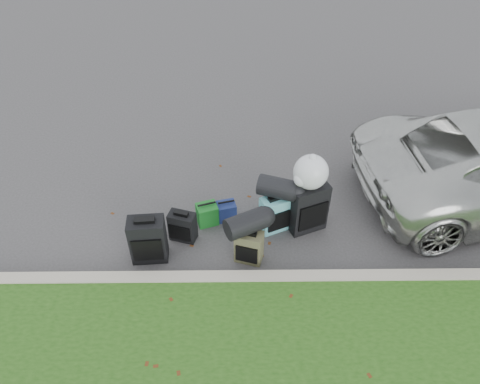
{
  "coord_description": "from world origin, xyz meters",
  "views": [
    {
      "loc": [
        -0.15,
        -4.84,
        5.05
      ],
      "look_at": [
        -0.1,
        0.2,
        0.55
      ],
      "focal_mm": 35.0,
      "sensor_mm": 36.0,
      "label": 1
    }
  ],
  "objects_px": {
    "suitcase_teal": "(275,214)",
    "suitcase_large_black_right": "(308,207)",
    "suitcase_olive": "(249,247)",
    "tote_navy": "(226,211)",
    "suitcase_small_black": "(183,226)",
    "tote_green": "(207,214)",
    "suitcase_large_black_left": "(148,240)"
  },
  "relations": [
    {
      "from": "suitcase_teal",
      "to": "tote_green",
      "type": "height_order",
      "value": "suitcase_teal"
    },
    {
      "from": "suitcase_small_black",
      "to": "tote_navy",
      "type": "distance_m",
      "value": 0.74
    },
    {
      "from": "suitcase_teal",
      "to": "tote_navy",
      "type": "distance_m",
      "value": 0.75
    },
    {
      "from": "suitcase_large_black_left",
      "to": "tote_navy",
      "type": "height_order",
      "value": "suitcase_large_black_left"
    },
    {
      "from": "suitcase_small_black",
      "to": "tote_navy",
      "type": "xyz_separation_m",
      "value": [
        0.62,
        0.4,
        -0.09
      ]
    },
    {
      "from": "suitcase_small_black",
      "to": "suitcase_teal",
      "type": "height_order",
      "value": "suitcase_teal"
    },
    {
      "from": "suitcase_large_black_right",
      "to": "suitcase_small_black",
      "type": "bearing_deg",
      "value": 164.75
    },
    {
      "from": "suitcase_small_black",
      "to": "suitcase_olive",
      "type": "relative_size",
      "value": 0.93
    },
    {
      "from": "suitcase_large_black_right",
      "to": "tote_green",
      "type": "distance_m",
      "value": 1.49
    },
    {
      "from": "suitcase_teal",
      "to": "suitcase_large_black_right",
      "type": "distance_m",
      "value": 0.48
    },
    {
      "from": "suitcase_small_black",
      "to": "suitcase_large_black_right",
      "type": "bearing_deg",
      "value": 24.17
    },
    {
      "from": "suitcase_large_black_right",
      "to": "suitcase_teal",
      "type": "bearing_deg",
      "value": 161.87
    },
    {
      "from": "suitcase_small_black",
      "to": "suitcase_large_black_left",
      "type": "bearing_deg",
      "value": -123.12
    },
    {
      "from": "suitcase_teal",
      "to": "suitcase_large_black_right",
      "type": "height_order",
      "value": "suitcase_large_black_right"
    },
    {
      "from": "suitcase_olive",
      "to": "suitcase_small_black",
      "type": "bearing_deg",
      "value": 173.19
    },
    {
      "from": "tote_green",
      "to": "tote_navy",
      "type": "distance_m",
      "value": 0.3
    },
    {
      "from": "suitcase_small_black",
      "to": "suitcase_large_black_left",
      "type": "xyz_separation_m",
      "value": [
        -0.43,
        -0.36,
        0.12
      ]
    },
    {
      "from": "suitcase_small_black",
      "to": "suitcase_olive",
      "type": "bearing_deg",
      "value": -6.23
    },
    {
      "from": "suitcase_olive",
      "to": "tote_navy",
      "type": "xyz_separation_m",
      "value": [
        -0.32,
        0.81,
        -0.11
      ]
    },
    {
      "from": "suitcase_small_black",
      "to": "tote_green",
      "type": "relative_size",
      "value": 1.39
    },
    {
      "from": "suitcase_olive",
      "to": "tote_green",
      "type": "distance_m",
      "value": 0.95
    },
    {
      "from": "suitcase_olive",
      "to": "tote_navy",
      "type": "distance_m",
      "value": 0.88
    },
    {
      "from": "tote_green",
      "to": "suitcase_teal",
      "type": "bearing_deg",
      "value": -25.49
    },
    {
      "from": "suitcase_large_black_left",
      "to": "tote_navy",
      "type": "xyz_separation_m",
      "value": [
        1.05,
        0.76,
        -0.2
      ]
    },
    {
      "from": "tote_green",
      "to": "tote_navy",
      "type": "xyz_separation_m",
      "value": [
        0.29,
        0.09,
        -0.02
      ]
    },
    {
      "from": "suitcase_small_black",
      "to": "tote_navy",
      "type": "bearing_deg",
      "value": 50.13
    },
    {
      "from": "suitcase_small_black",
      "to": "suitcase_olive",
      "type": "distance_m",
      "value": 1.03
    },
    {
      "from": "suitcase_small_black",
      "to": "tote_green",
      "type": "distance_m",
      "value": 0.46
    },
    {
      "from": "suitcase_olive",
      "to": "tote_green",
      "type": "height_order",
      "value": "suitcase_olive"
    },
    {
      "from": "suitcase_small_black",
      "to": "suitcase_olive",
      "type": "height_order",
      "value": "suitcase_olive"
    },
    {
      "from": "suitcase_small_black",
      "to": "tote_green",
      "type": "height_order",
      "value": "suitcase_small_black"
    },
    {
      "from": "suitcase_large_black_left",
      "to": "suitcase_teal",
      "type": "relative_size",
      "value": 1.2
    }
  ]
}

